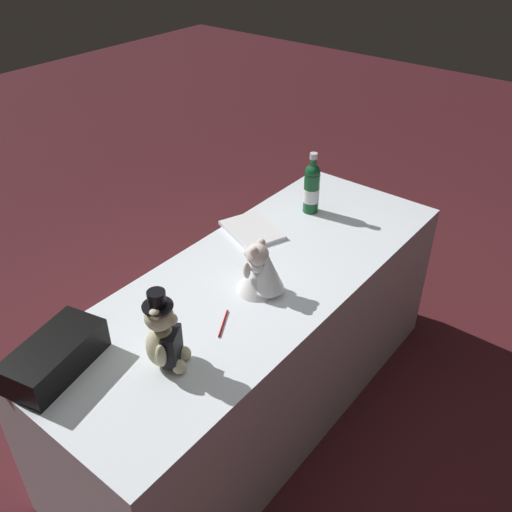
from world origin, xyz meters
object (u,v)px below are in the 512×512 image
at_px(teddy_bear_groom, 164,337).
at_px(signing_pen, 223,324).
at_px(teddy_bear_bride, 261,272).
at_px(guestbook, 252,230).
at_px(gift_case_black, 55,356).
at_px(champagne_bottle, 312,187).

xyz_separation_m(teddy_bear_groom, signing_pen, (-0.26, 0.02, -0.12)).
distance_m(teddy_bear_bride, signing_pen, 0.26).
bearing_deg(teddy_bear_bride, guestbook, -136.71).
xyz_separation_m(teddy_bear_bride, guestbook, (-0.32, -0.30, -0.08)).
distance_m(teddy_bear_groom, gift_case_black, 0.36).
xyz_separation_m(teddy_bear_groom, teddy_bear_bride, (-0.51, 0.00, -0.03)).
bearing_deg(teddy_bear_groom, champagne_bottle, -170.16).
height_order(teddy_bear_bride, champagne_bottle, champagne_bottle).
bearing_deg(champagne_bottle, teddy_bear_bride, 17.22).
height_order(teddy_bear_groom, signing_pen, teddy_bear_groom).
relative_size(teddy_bear_groom, gift_case_black, 0.82).
relative_size(champagne_bottle, guestbook, 1.10).
relative_size(champagne_bottle, signing_pen, 2.21).
height_order(teddy_bear_bride, guestbook, teddy_bear_bride).
height_order(signing_pen, gift_case_black, gift_case_black).
relative_size(teddy_bear_groom, signing_pen, 2.20).
height_order(champagne_bottle, signing_pen, champagne_bottle).
relative_size(teddy_bear_bride, champagne_bottle, 0.73).
bearing_deg(teddy_bear_bride, champagne_bottle, -162.78).
bearing_deg(teddy_bear_groom, signing_pen, 176.00).
distance_m(gift_case_black, guestbook, 1.07).
relative_size(teddy_bear_bride, guestbook, 0.80).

